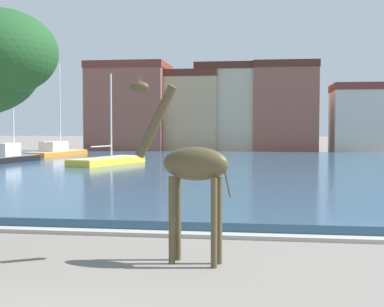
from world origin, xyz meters
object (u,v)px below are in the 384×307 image
sailboat_black (14,159)px  giraffe_statue (190,167)px  sailboat_orange (60,153)px  sailboat_yellow (113,163)px

sailboat_black → giraffe_statue: bearing=-56.5°
sailboat_orange → sailboat_black: 9.52m
sailboat_black → sailboat_yellow: size_ratio=1.10×
sailboat_yellow → giraffe_statue: bearing=-69.9°
sailboat_orange → sailboat_yellow: bearing=-51.3°
giraffe_statue → sailboat_yellow: (-9.51, 26.04, -1.81)m
giraffe_statue → sailboat_black: (-17.73, 26.80, -1.62)m
giraffe_statue → sailboat_yellow: 27.78m
sailboat_black → sailboat_orange: bearing=90.1°
giraffe_statue → sailboat_orange: size_ratio=0.49×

